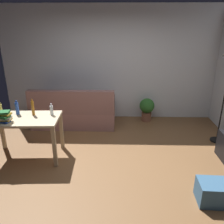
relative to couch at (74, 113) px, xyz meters
name	(u,v)px	position (x,y,z in m)	size (l,w,h in m)	color
ground_plane	(106,163)	(0.82, -1.59, -0.32)	(5.20, 4.40, 0.02)	brown
wall_rear	(110,64)	(0.82, 0.61, 1.04)	(5.20, 0.10, 2.70)	silver
couch	(74,113)	(0.00, 0.00, 0.00)	(1.89, 0.84, 0.92)	#996B66
desk	(24,124)	(-0.59, -1.43, 0.34)	(1.23, 0.75, 0.76)	#C6B28E
potted_plant	(147,108)	(1.74, 0.31, 0.02)	(0.36, 0.36, 0.57)	brown
storage_box	(216,192)	(2.35, -2.50, -0.16)	(0.48, 0.34, 0.30)	#386084
bottle_squat	(0,109)	(-1.04, -1.27, 0.55)	(0.07, 0.07, 0.22)	#BCB24C
bottle_blue	(17,108)	(-0.74, -1.27, 0.57)	(0.06, 0.06, 0.25)	#2347A3
bottle_amber	(33,108)	(-0.45, -1.30, 0.58)	(0.05, 0.05, 0.29)	#9E6019
bottle_clear	(52,110)	(-0.13, -1.28, 0.54)	(0.06, 0.06, 0.21)	silver
book_stack	(3,117)	(-0.83, -1.62, 0.55)	(0.27, 0.20, 0.18)	navy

